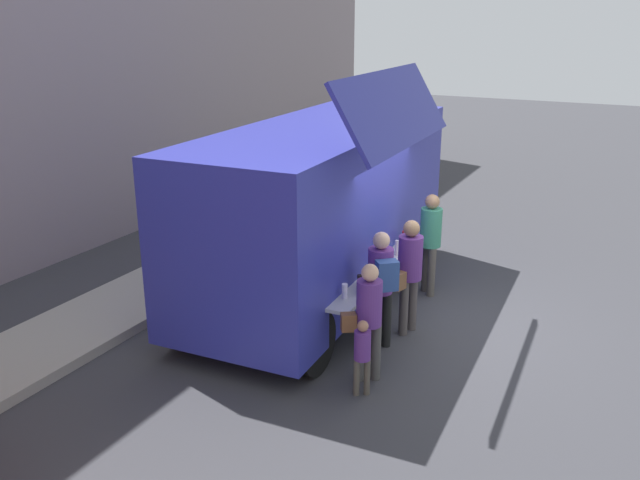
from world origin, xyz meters
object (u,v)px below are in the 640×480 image
(food_truck_main, at_px, (322,206))
(customer_front_ordering, at_px, (409,267))
(trash_bin, at_px, (317,195))
(customer_extra_browsing, at_px, (431,235))
(child_near_queue, at_px, (362,351))
(customer_rear_waiting, at_px, (368,313))
(customer_mid_with_backpack, at_px, (381,279))

(food_truck_main, height_order, customer_front_ordering, food_truck_main)
(food_truck_main, relative_size, trash_bin, 6.61)
(customer_extra_browsing, relative_size, child_near_queue, 1.71)
(child_near_queue, bearing_deg, customer_extra_browsing, -31.36)
(trash_bin, distance_m, customer_front_ordering, 6.51)
(food_truck_main, xyz_separation_m, customer_rear_waiting, (-2.27, -1.82, -0.62))
(food_truck_main, height_order, customer_rear_waiting, food_truck_main)
(food_truck_main, distance_m, customer_extra_browsing, 1.92)
(customer_front_ordering, xyz_separation_m, customer_mid_with_backpack, (-0.67, 0.17, 0.02))
(child_near_queue, bearing_deg, customer_front_ordering, -33.09)
(trash_bin, relative_size, customer_extra_browsing, 0.55)
(food_truck_main, height_order, customer_mid_with_backpack, food_truck_main)
(customer_mid_with_backpack, distance_m, child_near_queue, 1.39)
(food_truck_main, bearing_deg, customer_rear_waiting, -143.71)
(trash_bin, xyz_separation_m, customer_extra_browsing, (-3.41, -3.93, 0.57))
(customer_rear_waiting, bearing_deg, customer_front_ordering, -33.58)
(customer_front_ordering, bearing_deg, customer_mid_with_backpack, 89.77)
(food_truck_main, distance_m, trash_bin, 5.02)
(customer_front_ordering, distance_m, customer_mid_with_backpack, 0.70)
(trash_bin, height_order, child_near_queue, child_near_queue)
(customer_rear_waiting, bearing_deg, trash_bin, -1.91)
(trash_bin, relative_size, child_near_queue, 0.94)
(child_near_queue, bearing_deg, food_truck_main, -0.34)
(customer_front_ordering, relative_size, customer_mid_with_backpack, 1.01)
(trash_bin, xyz_separation_m, child_near_queue, (-6.95, -4.24, 0.13))
(customer_extra_browsing, bearing_deg, food_truck_main, -12.10)
(food_truck_main, distance_m, customer_rear_waiting, 2.97)
(customer_front_ordering, distance_m, child_near_queue, 2.00)
(customer_front_ordering, xyz_separation_m, child_near_queue, (-1.95, -0.11, -0.44))
(trash_bin, bearing_deg, customer_rear_waiting, -147.81)
(customer_rear_waiting, bearing_deg, customer_mid_with_backpack, -22.40)
(customer_front_ordering, relative_size, customer_extra_browsing, 1.00)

